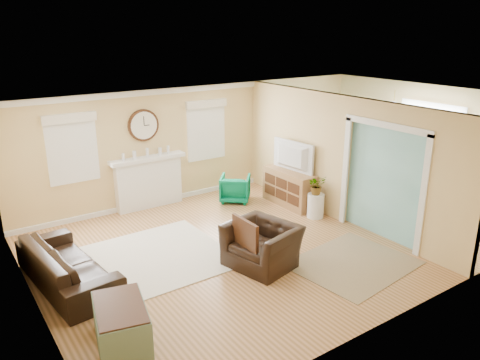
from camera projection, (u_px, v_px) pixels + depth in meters
name	position (u px, v px, depth m)	size (l,w,h in m)	color
floor	(282.00, 235.00, 9.14)	(9.00, 9.00, 0.00)	#8E5E2F
wall_back	(203.00, 141.00, 11.09)	(9.00, 0.02, 2.60)	tan
wall_front	(425.00, 225.00, 6.39)	(9.00, 0.02, 2.60)	tan
wall_left	(27.00, 227.00, 6.32)	(0.02, 6.00, 2.60)	tan
wall_right	(430.00, 140.00, 11.15)	(0.02, 6.00, 2.60)	tan
ceiling	(286.00, 102.00, 8.33)	(9.00, 6.00, 0.02)	white
partition	(332.00, 154.00, 9.75)	(0.17, 6.00, 2.60)	tan
fireplace	(149.00, 181.00, 10.41)	(1.70, 0.30, 1.17)	white
wall_clock	(143.00, 125.00, 10.08)	(0.70, 0.07, 0.70)	#4A2914
window_left	(72.00, 144.00, 9.30)	(1.05, 0.13, 1.42)	white
window_right	(206.00, 126.00, 10.96)	(1.05, 0.13, 1.42)	white
french_doors	(428.00, 148.00, 11.19)	(0.06, 1.70, 2.20)	white
pendant	(393.00, 108.00, 10.07)	(0.30, 0.30, 0.55)	gold
rug_cream	(149.00, 259.00, 8.18)	(2.68, 2.32, 0.01)	silver
rug_jute	(353.00, 263.00, 8.03)	(1.99, 1.63, 0.01)	#98825C
rug_grey	(386.00, 208.00, 10.50)	(2.34, 2.93, 0.01)	gray
sofa	(67.00, 265.00, 7.31)	(2.28, 0.89, 0.67)	black
eames_chair	(262.00, 245.00, 7.90)	(1.12, 0.98, 0.73)	black
green_chair	(235.00, 188.00, 10.84)	(0.65, 0.67, 0.61)	#00623C
trunk	(121.00, 325.00, 5.90)	(0.82, 1.12, 0.58)	slate
credenza	(289.00, 188.00, 10.60)	(0.47, 1.38, 0.80)	#A07047
tv	(290.00, 157.00, 10.36)	(1.17, 0.15, 0.67)	black
garden_stool	(316.00, 206.00, 9.93)	(0.35, 0.35, 0.52)	white
potted_plant	(317.00, 185.00, 9.78)	(0.37, 0.32, 0.41)	#337F33
dining_table	(387.00, 195.00, 10.41)	(1.72, 0.96, 0.60)	#4A2914
dining_chair_n	(350.00, 170.00, 11.13)	(0.52, 0.52, 1.04)	gray
dining_chair_s	(437.00, 198.00, 9.48)	(0.45, 0.45, 0.97)	gray
dining_chair_w	(363.00, 191.00, 10.03)	(0.43, 0.43, 0.88)	white
dining_chair_e	(407.00, 178.00, 10.64)	(0.51, 0.51, 1.00)	gray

